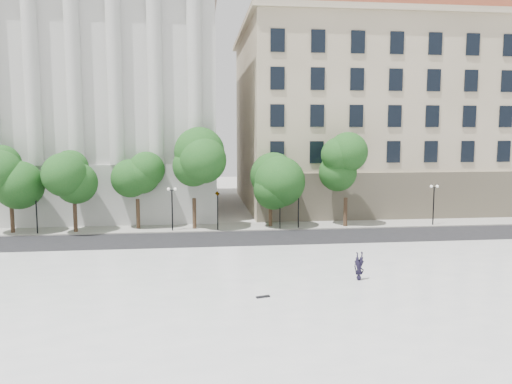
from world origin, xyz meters
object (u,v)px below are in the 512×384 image
Objects in this scene: traffic_light_west at (217,191)px; traffic_light_east at (280,191)px; person_lying at (359,276)px; skateboard at (263,297)px.

traffic_light_west is 5.79m from traffic_light_east.
skateboard is at bearing -160.83° from person_lying.
traffic_light_east is 18.12m from person_lying.
person_lying is at bearing -67.04° from traffic_light_west.
traffic_light_east is at bearing 92.57° from person_lying.
traffic_light_west reaches higher than traffic_light_east.
traffic_light_west is 5.77× the size of skateboard.
traffic_light_east is 5.60× the size of skateboard.
traffic_light_west is at bearing 109.92° from person_lying.
traffic_light_west is at bearing -180.00° from traffic_light_east.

